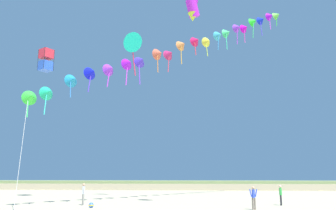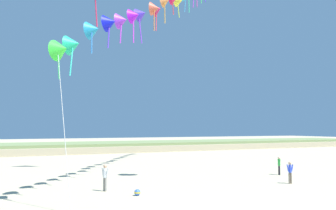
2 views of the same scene
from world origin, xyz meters
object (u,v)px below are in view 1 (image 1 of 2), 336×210
object	(u,v)px
person_near_left	(281,194)
beach_ball	(91,205)
person_mid_center	(253,196)
large_kite_low_lead	(134,43)
person_near_right	(83,192)
large_kite_mid_trail	(46,60)
large_kite_high_solo	(193,8)

from	to	relation	value
person_near_left	beach_ball	world-z (taller)	person_near_left
person_near_left	beach_ball	bearing A→B (deg)	-166.04
person_mid_center	large_kite_low_lead	bearing A→B (deg)	130.33
person_near_right	large_kite_mid_trail	world-z (taller)	large_kite_mid_trail
large_kite_high_solo	beach_ball	size ratio (longest dim) A/B	6.20
person_near_left	person_mid_center	xyz separation A→B (m)	(-2.57, -3.87, 0.01)
person_near_right	large_kite_low_lead	xyz separation A→B (m)	(1.72, 10.05, 15.98)
person_near_left	large_kite_low_lead	distance (m)	22.63
person_near_right	person_mid_center	bearing A→B (deg)	-11.80
large_kite_low_lead	beach_ball	size ratio (longest dim) A/B	13.73
large_kite_mid_trail	beach_ball	distance (m)	19.53
large_kite_high_solo	beach_ball	bearing A→B (deg)	-165.69
person_near_right	large_kite_high_solo	bearing A→B (deg)	-1.99
person_near_left	person_near_right	xyz separation A→B (m)	(-15.03, -1.26, 0.08)
large_kite_mid_trail	beach_ball	xyz separation A→B (m)	(8.77, -10.02, -14.29)
person_near_left	person_near_right	world-z (taller)	person_near_right
person_mid_center	large_kite_high_solo	size ratio (longest dim) A/B	0.68
large_kite_low_lead	large_kite_mid_trail	distance (m)	9.75
person_near_right	beach_ball	distance (m)	2.63
person_near_right	large_kite_low_lead	bearing A→B (deg)	80.27
large_kite_mid_trail	person_near_right	bearing A→B (deg)	-46.55
person_near_right	large_kite_high_solo	xyz separation A→B (m)	(8.57, -0.30, 14.79)
person_near_left	large_kite_low_lead	world-z (taller)	large_kite_low_lead
large_kite_mid_trail	large_kite_high_solo	world-z (taller)	large_kite_high_solo
large_kite_high_solo	beach_ball	xyz separation A→B (m)	(-7.26, -1.85, -15.55)
large_kite_mid_trail	beach_ball	bearing A→B (deg)	-48.79
large_kite_low_lead	large_kite_high_solo	distance (m)	12.47
large_kite_low_lead	large_kite_high_solo	world-z (taller)	large_kite_low_lead
person_near_right	large_kite_high_solo	world-z (taller)	large_kite_high_solo
person_near_right	person_mid_center	size ratio (longest dim) A/B	1.08
person_near_right	person_near_left	bearing A→B (deg)	4.79
person_near_right	large_kite_mid_trail	size ratio (longest dim) A/B	0.69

